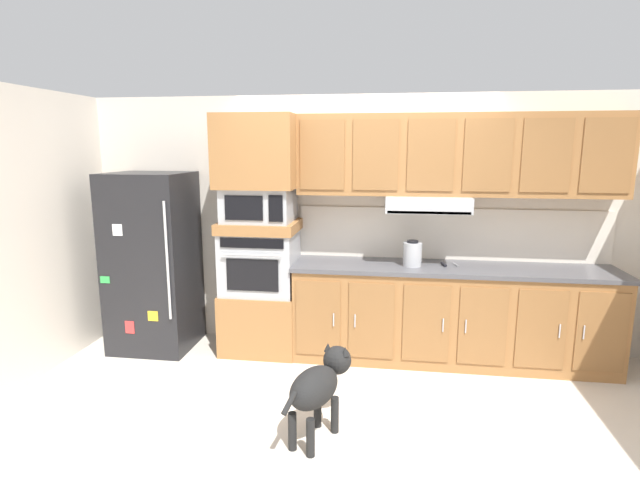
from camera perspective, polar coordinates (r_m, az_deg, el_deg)
The scene contains 16 objects.
ground_plane at distance 4.30m, azimuth 3.63°, elevation -17.04°, with size 9.60×9.60×0.00m, color beige.
back_kitchen_wall at distance 4.97m, azimuth 4.85°, elevation 2.00°, with size 6.20×0.12×2.50m, color beige.
side_panel_left at distance 4.95m, azimuth -30.49°, elevation 0.50°, with size 0.12×7.10×2.50m, color beige.
refrigerator at distance 5.17m, azimuth -18.80°, elevation -2.38°, with size 0.76×0.73×1.76m.
oven_base_cabinet at distance 5.01m, azimuth -6.75°, elevation -9.20°, with size 0.74×0.62×0.60m, color #996638.
built_in_oven at distance 4.83m, azimuth -6.92°, elevation -2.51°, with size 0.70×0.62×0.60m.
appliance_mid_shelf at distance 4.77m, azimuth -7.00°, elevation 1.59°, with size 0.74×0.62×0.10m, color #996638.
microwave at distance 4.74m, azimuth -7.07°, elevation 4.09°, with size 0.64×0.54×0.32m.
appliance_upper_cabinet at distance 4.71m, azimuth -7.20°, elevation 10.15°, with size 0.74×0.62×0.68m, color #996638.
lower_cabinet_run at distance 4.83m, azimuth 14.87°, elevation -8.48°, with size 2.92×0.63×0.88m.
countertop_slab at distance 4.71m, azimuth 15.13°, elevation -3.17°, with size 2.96×0.64×0.04m, color #4C4C51.
backsplash_panel at distance 4.94m, azimuth 14.90°, elevation 0.67°, with size 2.96×0.02×0.50m, color silver.
upper_cabinet_with_hood at distance 4.70m, azimuth 15.37°, elevation 9.14°, with size 2.92×0.48×0.88m.
screwdriver at distance 4.69m, azimuth 14.29°, elevation -2.75°, with size 0.15×0.14×0.03m.
electric_kettle at distance 4.60m, azimuth 10.68°, elevation -1.60°, with size 0.17×0.17×0.24m.
dog at distance 3.54m, azimuth -0.05°, elevation -16.33°, with size 0.44×0.81×0.59m.
Camera 1 is at (0.29, -3.79, 2.00)m, focal length 27.57 mm.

